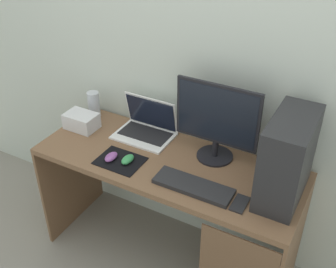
# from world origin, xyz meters

# --- Properties ---
(ground_plane) EXTENTS (8.00, 8.00, 0.00)m
(ground_plane) POSITION_xyz_m (0.00, 0.00, 0.00)
(ground_plane) COLOR gray
(wall_back) EXTENTS (4.00, 0.05, 2.60)m
(wall_back) POSITION_xyz_m (0.00, 0.33, 1.30)
(wall_back) COLOR beige
(wall_back) RESTS_ON ground_plane
(desk) EXTENTS (1.54, 0.59, 0.78)m
(desk) POSITION_xyz_m (0.02, -0.01, 0.62)
(desk) COLOR brown
(desk) RESTS_ON ground_plane
(pc_tower) EXTENTS (0.20, 0.41, 0.44)m
(pc_tower) POSITION_xyz_m (0.64, 0.03, 1.00)
(pc_tower) COLOR #232326
(pc_tower) RESTS_ON desk
(monitor) EXTENTS (0.48, 0.21, 0.46)m
(monitor) POSITION_xyz_m (0.22, 0.15, 1.02)
(monitor) COLOR black
(monitor) RESTS_ON desk
(laptop) EXTENTS (0.35, 0.25, 0.24)m
(laptop) POSITION_xyz_m (-0.25, 0.18, 0.82)
(laptop) COLOR white
(laptop) RESTS_ON desk
(speaker) EXTENTS (0.08, 0.08, 0.17)m
(speaker) POSITION_xyz_m (-0.67, 0.21, 0.86)
(speaker) COLOR #B7BCC6
(speaker) RESTS_ON desk
(projector) EXTENTS (0.20, 0.14, 0.10)m
(projector) POSITION_xyz_m (-0.65, 0.05, 0.83)
(projector) COLOR silver
(projector) RESTS_ON desk
(keyboard) EXTENTS (0.42, 0.14, 0.02)m
(keyboard) POSITION_xyz_m (0.23, -0.14, 0.79)
(keyboard) COLOR #232326
(keyboard) RESTS_ON desk
(mousepad) EXTENTS (0.26, 0.20, 0.00)m
(mousepad) POSITION_xyz_m (-0.23, -0.13, 0.78)
(mousepad) COLOR black
(mousepad) RESTS_ON desk
(mouse_left) EXTENTS (0.06, 0.10, 0.03)m
(mouse_left) POSITION_xyz_m (-0.19, -0.12, 0.80)
(mouse_left) COLOR #338C4C
(mouse_left) RESTS_ON mousepad
(mouse_right) EXTENTS (0.06, 0.10, 0.03)m
(mouse_right) POSITION_xyz_m (-0.28, -0.15, 0.80)
(mouse_right) COLOR #8C4C99
(mouse_right) RESTS_ON mousepad
(cell_phone) EXTENTS (0.07, 0.13, 0.01)m
(cell_phone) POSITION_xyz_m (0.48, -0.15, 0.78)
(cell_phone) COLOR #232326
(cell_phone) RESTS_ON desk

